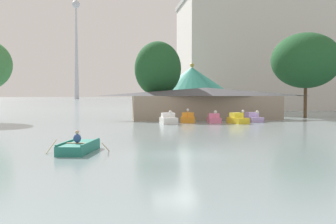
{
  "coord_description": "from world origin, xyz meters",
  "views": [
    {
      "loc": [
        -3.3,
        -21.67,
        3.2
      ],
      "look_at": [
        2.15,
        19.58,
        1.53
      ],
      "focal_mm": 43.29,
      "sensor_mm": 36.0,
      "label": 1
    }
  ],
  "objects_px": {
    "pedal_boat_yellow": "(238,119)",
    "boathouse": "(206,103)",
    "rowboat_with_rower": "(79,147)",
    "pedal_boat_orange": "(188,118)",
    "pedal_boat_white": "(168,119)",
    "distant_broadcast_tower": "(76,26)",
    "pedal_boat_pink": "(214,119)",
    "shoreline_tree_mid": "(158,69)",
    "pedal_boat_lavender": "(252,118)",
    "shoreline_tree_right": "(306,61)",
    "green_roof_pavilion": "(192,87)",
    "background_building_block": "(256,55)"
  },
  "relations": [
    {
      "from": "pedal_boat_lavender",
      "to": "shoreline_tree_right",
      "type": "height_order",
      "value": "shoreline_tree_right"
    },
    {
      "from": "shoreline_tree_mid",
      "to": "pedal_boat_lavender",
      "type": "bearing_deg",
      "value": -40.67
    },
    {
      "from": "pedal_boat_white",
      "to": "green_roof_pavilion",
      "type": "bearing_deg",
      "value": 158.1
    },
    {
      "from": "background_building_block",
      "to": "pedal_boat_pink",
      "type": "bearing_deg",
      "value": -115.45
    },
    {
      "from": "boathouse",
      "to": "pedal_boat_white",
      "type": "bearing_deg",
      "value": -127.28
    },
    {
      "from": "rowboat_with_rower",
      "to": "pedal_boat_yellow",
      "type": "relative_size",
      "value": 1.32
    },
    {
      "from": "background_building_block",
      "to": "pedal_boat_white",
      "type": "bearing_deg",
      "value": -120.39
    },
    {
      "from": "pedal_boat_white",
      "to": "distant_broadcast_tower",
      "type": "bearing_deg",
      "value": -177.87
    },
    {
      "from": "rowboat_with_rower",
      "to": "pedal_boat_lavender",
      "type": "xyz_separation_m",
      "value": [
        18.82,
        24.43,
        0.19
      ]
    },
    {
      "from": "pedal_boat_orange",
      "to": "distant_broadcast_tower",
      "type": "bearing_deg",
      "value": -162.14
    },
    {
      "from": "pedal_boat_white",
      "to": "background_building_block",
      "type": "bearing_deg",
      "value": 144.92
    },
    {
      "from": "pedal_boat_yellow",
      "to": "pedal_boat_lavender",
      "type": "xyz_separation_m",
      "value": [
        2.64,
        2.4,
        -0.02
      ]
    },
    {
      "from": "rowboat_with_rower",
      "to": "pedal_boat_orange",
      "type": "xyz_separation_m",
      "value": [
        10.74,
        24.4,
        0.2
      ]
    },
    {
      "from": "rowboat_with_rower",
      "to": "shoreline_tree_mid",
      "type": "bearing_deg",
      "value": -1.69
    },
    {
      "from": "green_roof_pavilion",
      "to": "shoreline_tree_right",
      "type": "bearing_deg",
      "value": -42.92
    },
    {
      "from": "boathouse",
      "to": "pedal_boat_pink",
      "type": "bearing_deg",
      "value": -94.31
    },
    {
      "from": "pedal_boat_yellow",
      "to": "boathouse",
      "type": "distance_m",
      "value": 8.66
    },
    {
      "from": "pedal_boat_pink",
      "to": "background_building_block",
      "type": "bearing_deg",
      "value": 159.86
    },
    {
      "from": "pedal_boat_lavender",
      "to": "pedal_boat_orange",
      "type": "bearing_deg",
      "value": -97.62
    },
    {
      "from": "green_roof_pavilion",
      "to": "pedal_boat_yellow",
      "type": "bearing_deg",
      "value": -87.76
    },
    {
      "from": "pedal_boat_orange",
      "to": "background_building_block",
      "type": "relative_size",
      "value": 0.08
    },
    {
      "from": "pedal_boat_white",
      "to": "distant_broadcast_tower",
      "type": "distance_m",
      "value": 363.45
    },
    {
      "from": "rowboat_with_rower",
      "to": "background_building_block",
      "type": "height_order",
      "value": "background_building_block"
    },
    {
      "from": "pedal_boat_white",
      "to": "pedal_boat_pink",
      "type": "height_order",
      "value": "pedal_boat_white"
    },
    {
      "from": "rowboat_with_rower",
      "to": "distant_broadcast_tower",
      "type": "bearing_deg",
      "value": 17.07
    },
    {
      "from": "pedal_boat_pink",
      "to": "background_building_block",
      "type": "relative_size",
      "value": 0.07
    },
    {
      "from": "pedal_boat_yellow",
      "to": "pedal_boat_pink",
      "type": "bearing_deg",
      "value": -136.19
    },
    {
      "from": "pedal_boat_white",
      "to": "shoreline_tree_mid",
      "type": "height_order",
      "value": "shoreline_tree_mid"
    },
    {
      "from": "rowboat_with_rower",
      "to": "distant_broadcast_tower",
      "type": "height_order",
      "value": "distant_broadcast_tower"
    },
    {
      "from": "pedal_boat_white",
      "to": "pedal_boat_orange",
      "type": "distance_m",
      "value": 3.46
    },
    {
      "from": "shoreline_tree_right",
      "to": "green_roof_pavilion",
      "type": "bearing_deg",
      "value": 137.08
    },
    {
      "from": "pedal_boat_yellow",
      "to": "green_roof_pavilion",
      "type": "height_order",
      "value": "green_roof_pavilion"
    },
    {
      "from": "pedal_boat_lavender",
      "to": "boathouse",
      "type": "bearing_deg",
      "value": -150.17
    },
    {
      "from": "boathouse",
      "to": "background_building_block",
      "type": "xyz_separation_m",
      "value": [
        20.19,
        36.84,
        10.3
      ]
    },
    {
      "from": "pedal_boat_orange",
      "to": "shoreline_tree_mid",
      "type": "height_order",
      "value": "shoreline_tree_mid"
    },
    {
      "from": "shoreline_tree_right",
      "to": "background_building_block",
      "type": "relative_size",
      "value": 0.35
    },
    {
      "from": "pedal_boat_lavender",
      "to": "pedal_boat_white",
      "type": "bearing_deg",
      "value": -85.85
    },
    {
      "from": "pedal_boat_orange",
      "to": "boathouse",
      "type": "xyz_separation_m",
      "value": [
        3.56,
        5.89,
        1.77
      ]
    },
    {
      "from": "green_roof_pavilion",
      "to": "shoreline_tree_mid",
      "type": "distance_m",
      "value": 13.87
    },
    {
      "from": "pedal_boat_orange",
      "to": "shoreline_tree_right",
      "type": "height_order",
      "value": "shoreline_tree_right"
    },
    {
      "from": "pedal_boat_orange",
      "to": "pedal_boat_lavender",
      "type": "xyz_separation_m",
      "value": [
        8.08,
        0.03,
        -0.01
      ]
    },
    {
      "from": "pedal_boat_lavender",
      "to": "green_roof_pavilion",
      "type": "relative_size",
      "value": 0.26
    },
    {
      "from": "shoreline_tree_mid",
      "to": "shoreline_tree_right",
      "type": "distance_m",
      "value": 21.4
    },
    {
      "from": "boathouse",
      "to": "background_building_block",
      "type": "bearing_deg",
      "value": 61.28
    },
    {
      "from": "pedal_boat_pink",
      "to": "distant_broadcast_tower",
      "type": "xyz_separation_m",
      "value": [
        -47.99,
        352.66,
        69.84
      ]
    },
    {
      "from": "rowboat_with_rower",
      "to": "shoreline_tree_right",
      "type": "bearing_deg",
      "value": -30.61
    },
    {
      "from": "distant_broadcast_tower",
      "to": "pedal_boat_lavender",
      "type": "bearing_deg",
      "value": -81.43
    },
    {
      "from": "pedal_boat_white",
      "to": "shoreline_tree_mid",
      "type": "relative_size",
      "value": 0.25
    },
    {
      "from": "pedal_boat_white",
      "to": "background_building_block",
      "type": "relative_size",
      "value": 0.08
    },
    {
      "from": "pedal_boat_orange",
      "to": "boathouse",
      "type": "bearing_deg",
      "value": 159.47
    }
  ]
}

